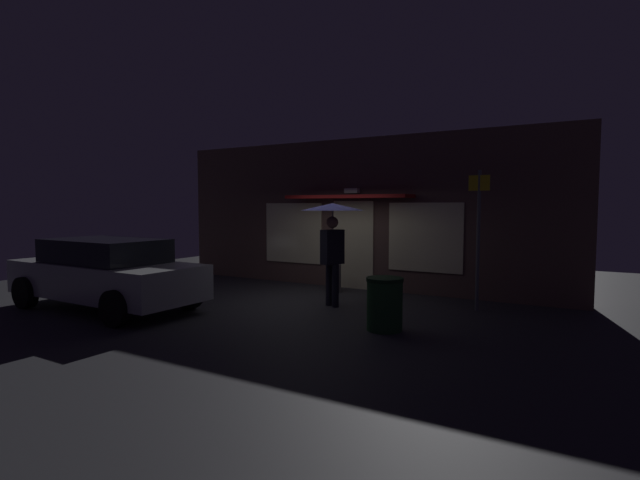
{
  "coord_description": "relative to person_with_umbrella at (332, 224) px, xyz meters",
  "views": [
    {
      "loc": [
        5.32,
        -8.56,
        2.07
      ],
      "look_at": [
        0.29,
        0.03,
        1.36
      ],
      "focal_mm": 26.88,
      "sensor_mm": 36.0,
      "label": 1
    }
  ],
  "objects": [
    {
      "name": "sidewalk_bollard",
      "position": [
        -0.72,
        1.46,
        -1.36
      ],
      "size": [
        0.28,
        0.28,
        0.68
      ],
      "primitive_type": "cylinder",
      "color": "slate",
      "rests_on": "ground"
    },
    {
      "name": "trash_bin",
      "position": [
        1.69,
        -1.26,
        -1.26
      ],
      "size": [
        0.62,
        0.62,
        0.88
      ],
      "color": "#1E4C23",
      "rests_on": "ground"
    },
    {
      "name": "building_facade",
      "position": [
        -0.59,
        2.31,
        0.16
      ],
      "size": [
        10.57,
        1.0,
        3.75
      ],
      "color": "brown",
      "rests_on": "ground"
    },
    {
      "name": "ground_plane",
      "position": [
        -0.59,
        -0.03,
        -1.7
      ],
      "size": [
        18.0,
        18.0,
        0.0
      ],
      "primitive_type": "plane",
      "color": "#2D2D33"
    },
    {
      "name": "parked_car",
      "position": [
        -3.82,
        -2.52,
        -0.97
      ],
      "size": [
        4.3,
        1.94,
        1.41
      ],
      "rotation": [
        0.0,
        0.0,
        -0.02
      ],
      "color": "#A5A8AD",
      "rests_on": "ground"
    },
    {
      "name": "street_sign_post",
      "position": [
        2.69,
        1.05,
        -0.15
      ],
      "size": [
        0.4,
        0.07,
        2.77
      ],
      "color": "#595B60",
      "rests_on": "ground"
    },
    {
      "name": "person_with_umbrella",
      "position": [
        0.0,
        0.0,
        0.0
      ],
      "size": [
        1.3,
        1.3,
        2.13
      ],
      "rotation": [
        0.0,
        0.0,
        1.18
      ],
      "color": "black",
      "rests_on": "ground"
    }
  ]
}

